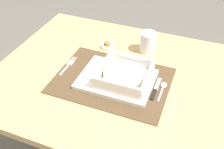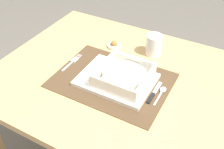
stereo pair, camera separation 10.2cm
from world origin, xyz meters
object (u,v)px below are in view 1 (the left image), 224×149
fork (69,64)px  butter_knife (156,90)px  spoon (163,86)px  porridge_bowl (124,75)px  dining_table (112,91)px  drinking_glass (147,43)px  condiment_saucer (107,45)px

fork → butter_knife: size_ratio=1.00×
fork → spoon: bearing=0.3°
porridge_bowl → butter_knife: 0.13m
dining_table → fork: bearing=-176.4°
porridge_bowl → butter_knife: bearing=1.6°
porridge_bowl → drinking_glass: (0.02, 0.25, 0.00)m
fork → condiment_saucer: size_ratio=2.18×
butter_knife → drinking_glass: 0.27m
fork → drinking_glass: size_ratio=1.43×
butter_knife → spoon: bearing=47.9°
butter_knife → dining_table: bearing=170.3°
condiment_saucer → spoon: bearing=-31.2°
spoon → condiment_saucer: condiment_saucer is taller
butter_knife → condiment_saucer: size_ratio=2.18×
drinking_glass → condiment_saucer: (-0.18, -0.04, -0.03)m
fork → drinking_glass: 0.36m
dining_table → porridge_bowl: porridge_bowl is taller
dining_table → condiment_saucer: size_ratio=15.63×
spoon → butter_knife: bearing=-129.0°
dining_table → fork: (-0.19, -0.01, 0.10)m
porridge_bowl → drinking_glass: bearing=85.1°
porridge_bowl → drinking_glass: drinking_glass is taller
porridge_bowl → fork: size_ratio=1.41×
dining_table → condiment_saucer: bearing=118.0°
spoon → fork: bearing=-175.9°
condiment_saucer → drinking_glass: bearing=11.2°
spoon → condiment_saucer: bearing=152.3°
drinking_glass → spoon: bearing=-60.1°
fork → condiment_saucer: bearing=62.3°
porridge_bowl → dining_table: bearing=149.9°
fork → dining_table: bearing=3.3°
condiment_saucer → fork: bearing=-117.4°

